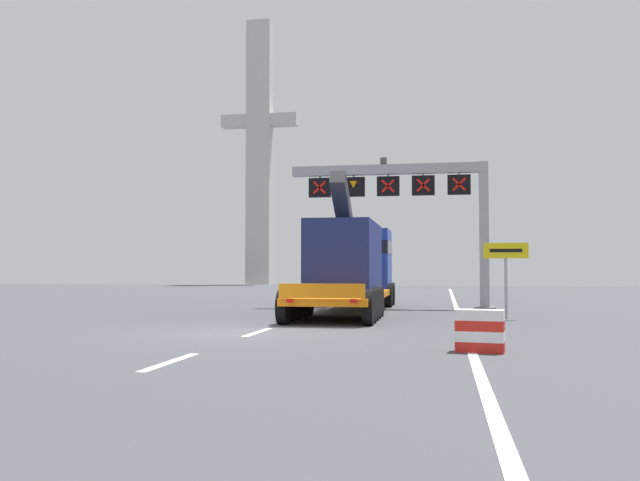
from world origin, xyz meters
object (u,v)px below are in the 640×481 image
object	(u,v)px
crash_barrier_striped	(480,331)
bridge_pylon_distant	(260,149)
heavy_haul_truck_orange	(353,264)
exit_sign_yellow	(506,261)
overhead_lane_gantry	(414,193)

from	to	relation	value
crash_barrier_striped	bridge_pylon_distant	bearing A→B (deg)	109.43
heavy_haul_truck_orange	crash_barrier_striped	size ratio (longest dim) A/B	13.28
bridge_pylon_distant	exit_sign_yellow	bearing A→B (deg)	-65.82
crash_barrier_striped	heavy_haul_truck_orange	bearing A→B (deg)	108.18
exit_sign_yellow	overhead_lane_gantry	bearing A→B (deg)	118.71
heavy_haul_truck_orange	crash_barrier_striped	xyz separation A→B (m)	(4.51, -13.72, -1.54)
exit_sign_yellow	bridge_pylon_distant	size ratio (longest dim) A/B	0.09
crash_barrier_striped	bridge_pylon_distant	world-z (taller)	bridge_pylon_distant
heavy_haul_truck_orange	exit_sign_yellow	distance (m)	7.02
crash_barrier_striped	bridge_pylon_distant	xyz separation A→B (m)	(-21.63, 61.34, 15.29)
heavy_haul_truck_orange	crash_barrier_striped	bearing A→B (deg)	-71.82
overhead_lane_gantry	exit_sign_yellow	world-z (taller)	overhead_lane_gantry
bridge_pylon_distant	overhead_lane_gantry	bearing A→B (deg)	-66.49
heavy_haul_truck_orange	exit_sign_yellow	bearing A→B (deg)	-32.32
overhead_lane_gantry	crash_barrier_striped	bearing A→B (deg)	-82.86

